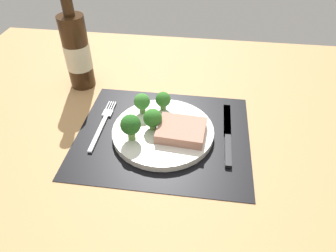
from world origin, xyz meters
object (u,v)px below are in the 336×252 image
fork (103,124)px  wine_bottle (77,51)px  steak (181,130)px  knife (228,137)px  plate (163,132)px

fork → wine_bottle: bearing=121.5°
steak → knife: size_ratio=0.47×
fork → knife: (30.77, -0.89, 0.05)cm
fork → wine_bottle: (-11.15, 17.54, 10.11)cm
knife → wine_bottle: 46.89cm
steak → wine_bottle: wine_bottle is taller
plate → fork: 15.50cm
fork → steak: bearing=-8.5°
fork → knife: bearing=-2.6°
fork → knife: knife is taller
knife → steak: bearing=-168.9°
plate → knife: plate is taller
fork → wine_bottle: size_ratio=0.67×
plate → steak: size_ratio=2.23×
steak → wine_bottle: 37.76cm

